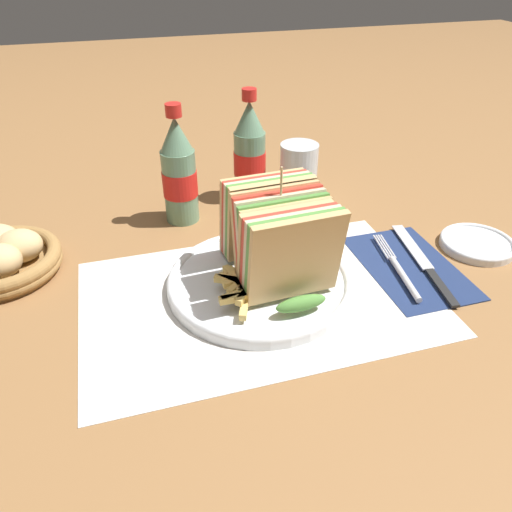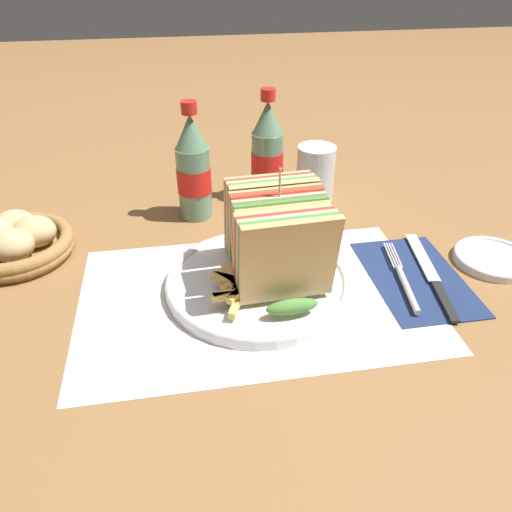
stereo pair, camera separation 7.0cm
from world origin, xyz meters
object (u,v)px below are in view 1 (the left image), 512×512
club_sandwich (279,237)px  bread_basket (0,258)px  knife (424,262)px  side_saucer (477,243)px  plate_main (260,281)px  glass_near (298,177)px  coke_bottle_far (250,153)px  coke_bottle_near (179,173)px  fork (400,271)px

club_sandwich → bread_basket: club_sandwich is taller
knife → side_saucer: size_ratio=1.88×
plate_main → side_saucer: (0.36, 0.00, -0.00)m
plate_main → glass_near: glass_near is taller
coke_bottle_far → side_saucer: coke_bottle_far is taller
side_saucer → glass_near: bearing=132.5°
coke_bottle_far → side_saucer: size_ratio=1.75×
knife → side_saucer: (0.11, 0.02, 0.00)m
coke_bottle_near → plate_main: bearing=-72.6°
knife → side_saucer: 0.11m
coke_bottle_near → coke_bottle_far: same height
coke_bottle_far → glass_near: size_ratio=1.86×
club_sandwich → fork: club_sandwich is taller
glass_near → coke_bottle_near: bearing=-176.9°
bread_basket → side_saucer: size_ratio=1.50×
glass_near → bread_basket: 0.51m
club_sandwich → side_saucer: bearing=0.7°
glass_near → side_saucer: (0.22, -0.24, -0.04)m
glass_near → bread_basket: (-0.50, -0.09, -0.02)m
plate_main → fork: size_ratio=1.52×
club_sandwich → bread_basket: 0.41m
club_sandwich → knife: (0.22, -0.02, -0.07)m
fork → coke_bottle_near: 0.39m
glass_near → plate_main: bearing=-121.1°
fork → coke_bottle_far: size_ratio=0.85×
knife → coke_bottle_near: 0.41m
bread_basket → fork: bearing=-17.7°
coke_bottle_near → side_saucer: (0.43, -0.22, -0.08)m
knife → coke_bottle_near: size_ratio=1.07×
glass_near → bread_basket: size_ratio=0.63×
plate_main → glass_near: (0.14, 0.24, 0.04)m
side_saucer → coke_bottle_far: bearing=137.3°
coke_bottle_near → bread_basket: coke_bottle_near is taller
fork → glass_near: size_ratio=1.58×
fork → bread_basket: 0.58m
club_sandwich → knife: 0.24m
club_sandwich → coke_bottle_near: 0.25m
fork → knife: (0.05, 0.01, -0.00)m
knife → glass_near: (-0.11, 0.26, 0.04)m
knife → coke_bottle_near: bearing=151.7°
club_sandwich → coke_bottle_far: coke_bottle_far is taller
club_sandwich → coke_bottle_near: coke_bottle_near is taller
knife → side_saucer: side_saucer is taller
club_sandwich → coke_bottle_far: 0.28m
fork → knife: fork is taller
fork → side_saucer: same height
plate_main → fork: plate_main is taller
club_sandwich → bread_basket: size_ratio=1.13×
fork → coke_bottle_far: 0.35m
knife → bread_basket: 0.63m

